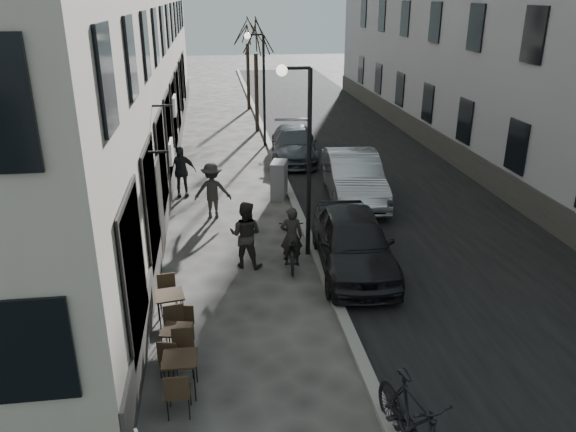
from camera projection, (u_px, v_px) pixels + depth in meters
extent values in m
plane|color=#34322F|center=(365.00, 398.00, 9.94)|extent=(120.00, 120.00, 0.00)
cube|color=black|center=(355.00, 153.00, 25.16)|extent=(7.30, 60.00, 0.00)
cube|color=gray|center=(274.00, 155.00, 24.67)|extent=(0.25, 60.00, 0.12)
cylinder|color=black|center=(309.00, 167.00, 14.54)|extent=(0.12, 0.12, 5.00)
cylinder|color=black|center=(296.00, 68.00, 13.57)|extent=(0.70, 0.08, 0.08)
sphere|color=#FFF2CC|center=(282.00, 70.00, 13.55)|extent=(0.28, 0.28, 0.28)
cylinder|color=black|center=(264.00, 92.00, 25.59)|extent=(0.12, 0.12, 5.00)
cylinder|color=black|center=(255.00, 35.00, 24.62)|extent=(0.70, 0.08, 0.08)
sphere|color=#FFF2CC|center=(247.00, 36.00, 24.59)|extent=(0.28, 0.28, 0.28)
cylinder|color=black|center=(257.00, 93.00, 28.54)|extent=(0.20, 0.20, 3.90)
cylinder|color=black|center=(248.00, 77.00, 34.06)|extent=(0.20, 0.20, 3.90)
cube|color=black|center=(180.00, 359.00, 9.83)|extent=(0.63, 0.63, 0.04)
cylinder|color=black|center=(165.00, 386.00, 9.71)|extent=(0.02, 0.02, 0.71)
cylinder|color=black|center=(195.00, 384.00, 9.76)|extent=(0.02, 0.02, 0.71)
cylinder|color=black|center=(168.00, 368.00, 10.18)|extent=(0.02, 0.02, 0.71)
cylinder|color=black|center=(196.00, 366.00, 10.23)|extent=(0.02, 0.02, 0.71)
cube|color=black|center=(176.00, 330.00, 10.81)|extent=(0.65, 0.65, 0.04)
cylinder|color=black|center=(163.00, 351.00, 10.74)|extent=(0.02, 0.02, 0.63)
cylinder|color=black|center=(186.00, 352.00, 10.70)|extent=(0.02, 0.02, 0.63)
cylinder|color=black|center=(169.00, 337.00, 11.16)|extent=(0.02, 0.02, 0.63)
cylinder|color=black|center=(192.00, 338.00, 11.13)|extent=(0.02, 0.02, 0.63)
cube|color=black|center=(169.00, 295.00, 11.93)|extent=(0.68, 0.68, 0.04)
cylinder|color=black|center=(160.00, 318.00, 11.78)|extent=(0.02, 0.02, 0.69)
cylinder|color=black|center=(184.00, 314.00, 11.92)|extent=(0.02, 0.02, 0.69)
cylinder|color=black|center=(158.00, 306.00, 12.22)|extent=(0.02, 0.02, 0.69)
cylinder|color=black|center=(181.00, 302.00, 12.36)|extent=(0.02, 0.02, 0.69)
cube|color=slate|center=(279.00, 180.00, 19.42)|extent=(0.71, 0.98, 1.32)
imported|color=black|center=(291.00, 247.00, 14.69)|extent=(0.87, 1.94, 0.98)
imported|color=black|center=(291.00, 236.00, 14.58)|extent=(0.63, 0.45, 1.61)
imported|color=black|center=(246.00, 235.00, 14.46)|extent=(1.05, 0.94, 1.79)
imported|color=#2D2A27|center=(212.00, 190.00, 17.67)|extent=(1.21, 0.76, 1.80)
imported|color=black|center=(181.00, 171.00, 19.57)|extent=(1.10, 0.56, 1.80)
imported|color=black|center=(354.00, 242.00, 14.34)|extent=(2.13, 4.66, 1.55)
imported|color=#9C9FA5|center=(353.00, 177.00, 19.31)|extent=(2.11, 5.04, 1.62)
imported|color=#3E4249|center=(294.00, 144.00, 24.06)|extent=(2.36, 4.83, 1.35)
imported|color=black|center=(413.00, 421.00, 8.49)|extent=(1.02, 2.26, 1.31)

